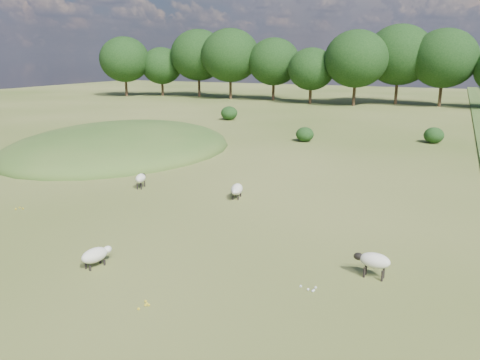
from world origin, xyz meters
name	(u,v)px	position (x,y,z in m)	size (l,w,h in m)	color
ground	(298,144)	(0.00, 20.00, 0.00)	(160.00, 160.00, 0.00)	#3D551A
mound	(121,149)	(-12.00, 12.00, 0.00)	(16.00, 20.00, 4.00)	#33561E
treeline	(366,60)	(-1.06, 55.44, 6.57)	(96.28, 14.66, 11.70)	black
shrubs	(297,123)	(-2.45, 27.14, 0.71)	(23.91, 11.58, 1.56)	black
sheep_1	(237,189)	(1.82, 3.97, 0.48)	(0.81, 1.37, 0.76)	beige
sheep_2	(374,261)	(9.73, -2.24, 0.61)	(1.23, 0.58, 0.88)	beige
sheep_3	(141,178)	(-3.87, 3.53, 0.57)	(0.75, 1.17, 0.81)	beige
sheep_4	(95,255)	(0.77, -5.44, 0.44)	(0.76, 1.26, 0.70)	beige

